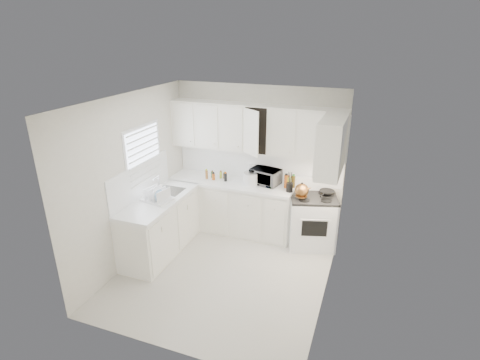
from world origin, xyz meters
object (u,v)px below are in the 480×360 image
at_px(microwave, 265,175).
at_px(dish_rack, 157,193).
at_px(rice_cooker, 251,178).
at_px(stove, 313,214).
at_px(utensil_crock, 290,181).
at_px(tea_kettle, 302,189).

bearing_deg(microwave, dish_rack, -123.89).
xyz_separation_m(microwave, rice_cooker, (-0.23, -0.12, -0.04)).
xyz_separation_m(stove, rice_cooker, (-1.10, 0.02, 0.50)).
relative_size(microwave, dish_rack, 1.12).
xyz_separation_m(stove, microwave, (-0.88, 0.14, 0.54)).
distance_m(stove, dish_rack, 2.56).
bearing_deg(dish_rack, stove, 36.64).
relative_size(stove, utensil_crock, 3.18).
height_order(rice_cooker, utensil_crock, utensil_crock).
distance_m(tea_kettle, rice_cooker, 0.94).
height_order(microwave, utensil_crock, utensil_crock).
bearing_deg(dish_rack, microwave, 52.70).
xyz_separation_m(stove, dish_rack, (-2.26, -1.11, 0.50)).
bearing_deg(stove, tea_kettle, -154.75).
bearing_deg(dish_rack, rice_cooker, 54.92).
relative_size(microwave, rice_cooker, 1.93).
distance_m(stove, tea_kettle, 0.55).
xyz_separation_m(microwave, dish_rack, (-1.38, -1.25, -0.04)).
bearing_deg(tea_kettle, utensil_crock, 154.86).
bearing_deg(microwave, rice_cooker, -137.96).
distance_m(utensil_crock, dish_rack, 2.14).
distance_m(stove, rice_cooker, 1.21).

